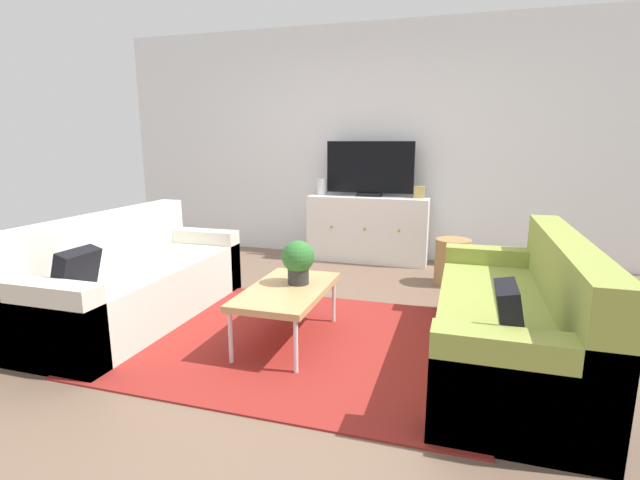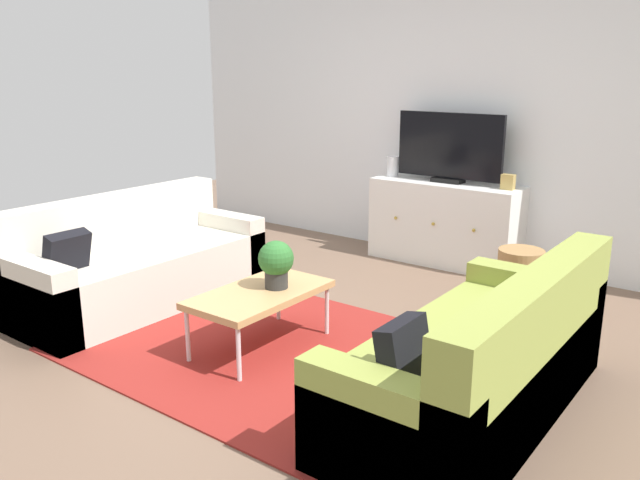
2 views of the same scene
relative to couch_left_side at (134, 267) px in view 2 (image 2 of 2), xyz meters
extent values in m
plane|color=brown|center=(1.43, 0.10, -0.28)|extent=(10.00, 10.00, 0.00)
cube|color=white|center=(1.43, 2.65, 1.07)|extent=(6.40, 0.12, 2.70)
cube|color=maroon|center=(1.43, -0.05, -0.28)|extent=(2.50, 1.90, 0.01)
cube|color=beige|center=(0.08, 0.00, -0.06)|extent=(0.81, 1.93, 0.44)
cube|color=beige|center=(-0.22, 0.00, 0.13)|extent=(0.20, 1.93, 0.82)
cube|color=beige|center=(0.08, 0.88, 0.00)|extent=(0.81, 0.18, 0.56)
cube|color=beige|center=(0.08, -0.87, 0.00)|extent=(0.81, 0.18, 0.56)
cube|color=black|center=(0.13, -0.63, 0.27)|extent=(0.18, 0.30, 0.32)
cube|color=olive|center=(2.78, 0.00, -0.06)|extent=(0.81, 1.93, 0.44)
cube|color=olive|center=(3.09, 0.00, 0.13)|extent=(0.20, 1.93, 0.82)
cube|color=olive|center=(2.78, 0.88, 0.00)|extent=(0.81, 0.18, 0.56)
cube|color=olive|center=(2.78, -0.87, 0.00)|extent=(0.81, 0.18, 0.56)
cube|color=black|center=(2.73, -0.63, 0.27)|extent=(0.16, 0.30, 0.31)
cube|color=tan|center=(1.36, -0.06, 0.09)|extent=(0.51, 0.94, 0.04)
cylinder|color=silver|center=(1.14, -0.49, -0.11)|extent=(0.03, 0.03, 0.35)
cylinder|color=silver|center=(1.58, -0.49, -0.11)|extent=(0.03, 0.03, 0.35)
cylinder|color=silver|center=(1.14, 0.37, -0.11)|extent=(0.03, 0.03, 0.35)
cylinder|color=silver|center=(1.58, 0.37, -0.11)|extent=(0.03, 0.03, 0.35)
cylinder|color=#2D2D2D|center=(1.40, 0.05, 0.17)|extent=(0.15, 0.15, 0.11)
sphere|color=#2D6B2D|center=(1.40, 0.05, 0.31)|extent=(0.23, 0.23, 0.23)
cube|color=white|center=(1.44, 2.37, 0.10)|extent=(1.38, 0.44, 0.76)
sphere|color=#B79338|center=(1.06, 2.14, 0.13)|extent=(0.03, 0.03, 0.03)
sphere|color=#B79338|center=(1.44, 2.14, 0.13)|extent=(0.03, 0.03, 0.03)
sphere|color=#B79338|center=(1.83, 2.14, 0.13)|extent=(0.03, 0.03, 0.03)
cube|color=black|center=(1.44, 2.39, 0.50)|extent=(0.28, 0.16, 0.04)
cube|color=black|center=(1.44, 2.39, 0.81)|extent=(1.01, 0.04, 0.58)
cylinder|color=silver|center=(0.87, 2.37, 0.57)|extent=(0.11, 0.11, 0.19)
cube|color=tan|center=(2.01, 2.37, 0.54)|extent=(0.11, 0.07, 0.13)
cylinder|color=#9E7547|center=(2.42, 1.68, -0.06)|extent=(0.34, 0.34, 0.45)
camera|label=1|loc=(2.48, -2.94, 1.10)|focal=26.30mm
camera|label=2|loc=(4.00, -2.93, 1.50)|focal=36.22mm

